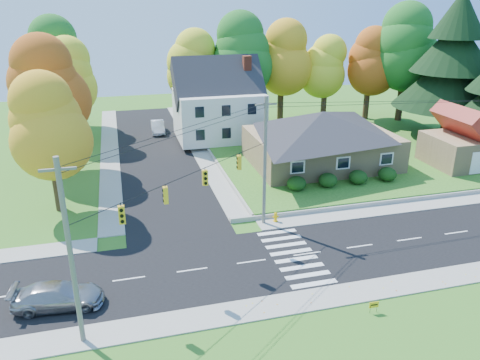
# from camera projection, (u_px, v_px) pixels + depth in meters

# --- Properties ---
(ground) EXTENTS (120.00, 120.00, 0.00)m
(ground) POSITION_uv_depth(u_px,v_px,m) (307.00, 254.00, 32.16)
(ground) COLOR #3D7923
(road_main) EXTENTS (90.00, 8.00, 0.02)m
(road_main) POSITION_uv_depth(u_px,v_px,m) (307.00, 254.00, 32.15)
(road_main) COLOR black
(road_main) RESTS_ON ground
(road_cross) EXTENTS (8.00, 44.00, 0.02)m
(road_cross) POSITION_uv_depth(u_px,v_px,m) (155.00, 151.00, 53.63)
(road_cross) COLOR black
(road_cross) RESTS_ON ground
(sidewalk_north) EXTENTS (90.00, 2.00, 0.08)m
(sidewalk_north) POSITION_uv_depth(u_px,v_px,m) (283.00, 222.00, 36.64)
(sidewalk_north) COLOR #9C9A90
(sidewalk_north) RESTS_ON ground
(sidewalk_south) EXTENTS (90.00, 2.00, 0.08)m
(sidewalk_south) POSITION_uv_depth(u_px,v_px,m) (340.00, 295.00, 27.65)
(sidewalk_south) COLOR #9C9A90
(sidewalk_south) RESTS_ON ground
(lawn) EXTENTS (30.00, 30.00, 0.50)m
(lawn) POSITION_uv_depth(u_px,v_px,m) (342.00, 148.00, 54.08)
(lawn) COLOR #3D7923
(lawn) RESTS_ON ground
(ranch_house) EXTENTS (14.60, 10.60, 5.40)m
(ranch_house) POSITION_uv_depth(u_px,v_px,m) (321.00, 137.00, 47.28)
(ranch_house) COLOR tan
(ranch_house) RESTS_ON lawn
(colonial_house) EXTENTS (10.40, 8.40, 9.60)m
(colonial_house) POSITION_uv_depth(u_px,v_px,m) (219.00, 104.00, 55.69)
(colonial_house) COLOR silver
(colonial_house) RESTS_ON lawn
(garage) EXTENTS (7.30, 6.30, 4.60)m
(garage) POSITION_uv_depth(u_px,v_px,m) (466.00, 142.00, 47.18)
(garage) COLOR tan
(garage) RESTS_ON lawn
(hedge_row) EXTENTS (10.70, 1.70, 1.27)m
(hedge_row) POSITION_uv_depth(u_px,v_px,m) (343.00, 179.00, 42.36)
(hedge_row) COLOR #163A10
(hedge_row) RESTS_ON lawn
(traffic_infrastructure) EXTENTS (38.10, 10.66, 10.00)m
(traffic_infrastructure) POSITION_uv_depth(u_px,v_px,m) (301.00, 178.00, 31.46)
(traffic_infrastructure) COLOR #666059
(traffic_infrastructure) RESTS_ON ground
(tree_lot_0) EXTENTS (6.72, 6.72, 12.51)m
(tree_lot_0) POSITION_uv_depth(u_px,v_px,m) (192.00, 66.00, 59.24)
(tree_lot_0) COLOR #3F2A19
(tree_lot_0) RESTS_ON lawn
(tree_lot_1) EXTENTS (7.84, 7.84, 14.60)m
(tree_lot_1) POSITION_uv_depth(u_px,v_px,m) (240.00, 55.00, 59.30)
(tree_lot_1) COLOR #3F2A19
(tree_lot_1) RESTS_ON lawn
(tree_lot_2) EXTENTS (7.28, 7.28, 13.56)m
(tree_lot_2) POSITION_uv_depth(u_px,v_px,m) (282.00, 58.00, 61.88)
(tree_lot_2) COLOR #3F2A19
(tree_lot_2) RESTS_ON lawn
(tree_lot_3) EXTENTS (6.16, 6.16, 11.47)m
(tree_lot_3) POSITION_uv_depth(u_px,v_px,m) (326.00, 67.00, 62.89)
(tree_lot_3) COLOR #3F2A19
(tree_lot_3) RESTS_ON lawn
(tree_lot_4) EXTENTS (6.72, 6.72, 12.51)m
(tree_lot_4) POSITION_uv_depth(u_px,v_px,m) (370.00, 62.00, 63.19)
(tree_lot_4) COLOR #3F2A19
(tree_lot_4) RESTS_ON lawn
(tree_lot_5) EXTENTS (8.40, 8.40, 15.64)m
(tree_lot_5) POSITION_uv_depth(u_px,v_px,m) (407.00, 48.00, 61.63)
(tree_lot_5) COLOR #3F2A19
(tree_lot_5) RESTS_ON lawn
(conifer_east_a) EXTENTS (12.80, 12.80, 16.96)m
(conifer_east_a) POSITION_uv_depth(u_px,v_px,m) (453.00, 62.00, 55.00)
(conifer_east_a) COLOR #3F2A19
(conifer_east_a) RESTS_ON lawn
(tree_west_0) EXTENTS (6.16, 6.16, 11.47)m
(tree_west_0) POSITION_uv_depth(u_px,v_px,m) (48.00, 126.00, 36.27)
(tree_west_0) COLOR #3F2A19
(tree_west_0) RESTS_ON ground
(tree_west_1) EXTENTS (7.28, 7.28, 13.56)m
(tree_west_1) POSITION_uv_depth(u_px,v_px,m) (47.00, 87.00, 44.55)
(tree_west_1) COLOR #3F2A19
(tree_west_1) RESTS_ON ground
(tree_west_2) EXTENTS (6.72, 6.72, 12.51)m
(tree_west_2) POSITION_uv_depth(u_px,v_px,m) (67.00, 78.00, 54.03)
(tree_west_2) COLOR #3F2A19
(tree_west_2) RESTS_ON ground
(tree_west_3) EXTENTS (7.84, 7.84, 14.60)m
(tree_west_3) POSITION_uv_depth(u_px,v_px,m) (54.00, 58.00, 60.27)
(tree_west_3) COLOR #3F2A19
(tree_west_3) RESTS_ON ground
(silver_sedan) EXTENTS (5.18, 2.52, 1.45)m
(silver_sedan) POSITION_uv_depth(u_px,v_px,m) (58.00, 296.00, 26.41)
(silver_sedan) COLOR #95959B
(silver_sedan) RESTS_ON road_main
(white_car) EXTENTS (1.79, 4.67, 1.52)m
(white_car) POSITION_uv_depth(u_px,v_px,m) (158.00, 127.00, 60.64)
(white_car) COLOR #ADB0C2
(white_car) RESTS_ON road_cross
(fire_hydrant) EXTENTS (0.48, 0.37, 0.84)m
(fire_hydrant) POSITION_uv_depth(u_px,v_px,m) (276.00, 217.00, 36.57)
(fire_hydrant) COLOR #FFBC04
(fire_hydrant) RESTS_ON ground
(yard_sign) EXTENTS (0.57, 0.06, 0.71)m
(yard_sign) POSITION_uv_depth(u_px,v_px,m) (374.00, 305.00, 26.00)
(yard_sign) COLOR black
(yard_sign) RESTS_ON ground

